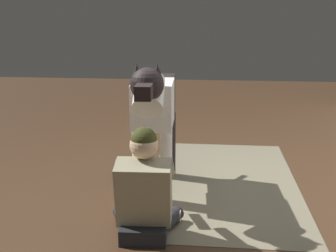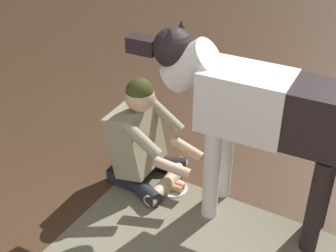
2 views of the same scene
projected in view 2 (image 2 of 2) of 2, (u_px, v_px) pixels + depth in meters
The scene contains 3 objects.
person_sitting_on_floor at pixel (142, 141), 3.34m from camera, with size 0.67×0.58×0.84m.
large_dog at pixel (254, 109), 2.78m from camera, with size 1.63×0.38×1.27m.
hot_dog_on_plate at pixel (173, 186), 3.41m from camera, with size 0.21×0.21×0.06m.
Camera 2 is at (-0.66, 1.80, 2.20)m, focal length 49.60 mm.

